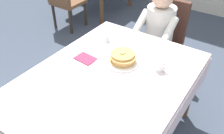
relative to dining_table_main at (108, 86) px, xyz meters
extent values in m
cube|color=silver|center=(0.00, 0.00, 0.07)|extent=(1.10, 1.50, 0.04)
cube|color=silver|center=(0.00, 0.76, -0.04)|extent=(1.10, 0.01, 0.18)
cube|color=silver|center=(-0.56, 0.00, -0.04)|extent=(0.01, 1.50, 0.18)
cube|color=silver|center=(0.56, 0.00, -0.04)|extent=(0.01, 1.50, 0.18)
cylinder|color=brown|center=(-0.47, 0.67, -0.30)|extent=(0.07, 0.07, 0.70)
cylinder|color=brown|center=(0.47, 0.67, -0.30)|extent=(0.07, 0.07, 0.70)
cube|color=#4C2D23|center=(-0.07, 1.07, -0.23)|extent=(0.44, 0.44, 0.05)
cube|color=#4C2D23|center=(-0.07, 1.27, 0.04)|extent=(0.44, 0.06, 0.48)
cylinder|color=#2D2319|center=(0.11, 0.89, -0.45)|extent=(0.04, 0.04, 0.40)
cylinder|color=#2D2319|center=(-0.25, 0.89, -0.45)|extent=(0.04, 0.04, 0.40)
cylinder|color=#2D2319|center=(0.11, 1.25, -0.45)|extent=(0.04, 0.04, 0.40)
cylinder|color=#2D2319|center=(-0.25, 1.25, -0.45)|extent=(0.04, 0.04, 0.40)
cylinder|color=silver|center=(-0.07, 1.05, 0.03)|extent=(0.30, 0.30, 0.46)
cylinder|color=silver|center=(0.09, 0.91, 0.10)|extent=(0.08, 0.29, 0.23)
cylinder|color=silver|center=(-0.23, 0.91, 0.10)|extent=(0.08, 0.29, 0.23)
cylinder|color=#383D51|center=(0.01, 0.87, -0.43)|extent=(0.10, 0.10, 0.45)
cylinder|color=#383D51|center=(-0.15, 0.87, -0.43)|extent=(0.10, 0.10, 0.45)
cylinder|color=white|center=(-0.01, 0.22, 0.10)|extent=(0.28, 0.28, 0.02)
cylinder|color=tan|center=(-0.01, 0.22, 0.11)|extent=(0.20, 0.20, 0.02)
cylinder|color=tan|center=(0.00, 0.21, 0.13)|extent=(0.18, 0.18, 0.02)
cylinder|color=tan|center=(0.00, 0.22, 0.15)|extent=(0.21, 0.21, 0.02)
cylinder|color=tan|center=(-0.01, 0.22, 0.17)|extent=(0.19, 0.19, 0.02)
cube|color=#F4E072|center=(-0.01, 0.22, 0.18)|extent=(0.03, 0.03, 0.01)
cylinder|color=white|center=(0.28, 0.30, 0.13)|extent=(0.08, 0.08, 0.08)
torus|color=white|center=(0.33, 0.30, 0.14)|extent=(0.05, 0.01, 0.05)
cone|color=silver|center=(-0.29, 0.40, 0.13)|extent=(0.08, 0.08, 0.07)
cube|color=silver|center=(-0.20, 0.20, 0.09)|extent=(0.01, 0.18, 0.00)
cube|color=silver|center=(0.18, 0.20, 0.09)|extent=(0.03, 0.20, 0.00)
cube|color=silver|center=(0.03, -0.14, 0.09)|extent=(0.15, 0.05, 0.00)
cube|color=#8C2D4C|center=(-0.28, 0.09, 0.09)|extent=(0.18, 0.13, 0.01)
cylinder|color=brown|center=(-1.47, 1.88, -0.30)|extent=(0.07, 0.07, 0.70)
cube|color=brown|center=(-1.84, 1.50, -0.23)|extent=(0.44, 0.44, 0.05)
cylinder|color=#2D2319|center=(-2.02, 1.68, -0.45)|extent=(0.04, 0.04, 0.40)
cylinder|color=#2D2319|center=(-1.66, 1.68, -0.45)|extent=(0.04, 0.04, 0.40)
cylinder|color=#2D2319|center=(-2.02, 1.32, -0.45)|extent=(0.04, 0.04, 0.40)
cylinder|color=#2D2319|center=(-1.66, 1.32, -0.45)|extent=(0.04, 0.04, 0.40)
camera|label=1|loc=(0.80, -1.11, 1.21)|focal=38.03mm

